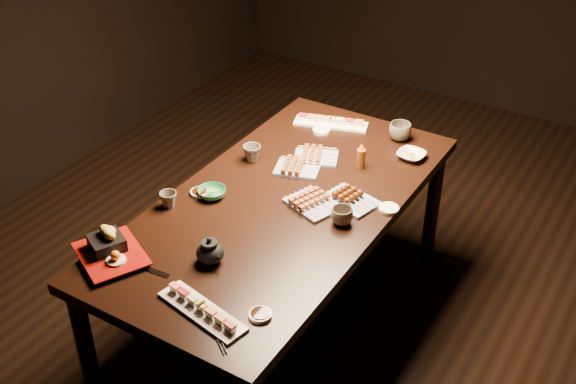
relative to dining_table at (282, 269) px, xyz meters
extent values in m
plane|color=black|center=(-0.02, 0.35, -0.38)|extent=(5.00, 5.00, 0.00)
cube|color=black|center=(0.00, 0.00, 0.00)|extent=(1.14, 1.91, 0.75)
imported|color=#2C8956|center=(-0.28, -0.13, 0.39)|extent=(0.15, 0.15, 0.04)
imported|color=beige|center=(0.33, 0.62, 0.39)|extent=(0.14, 0.14, 0.03)
imported|color=brown|center=(-0.39, -0.28, 0.41)|extent=(0.09, 0.09, 0.07)
imported|color=brown|center=(0.29, -0.01, 0.41)|extent=(0.12, 0.12, 0.07)
imported|color=brown|center=(-0.30, 0.22, 0.41)|extent=(0.10, 0.10, 0.08)
imported|color=brown|center=(0.21, 0.76, 0.42)|extent=(0.15, 0.15, 0.09)
cylinder|color=brown|center=(0.16, 0.43, 0.44)|extent=(0.06, 0.06, 0.12)
cylinder|color=white|center=(-0.33, -0.14, 0.38)|extent=(0.11, 0.11, 0.01)
cylinder|color=white|center=(0.42, 0.18, 0.38)|extent=(0.11, 0.11, 0.02)
cylinder|color=white|center=(0.31, -0.64, 0.38)|extent=(0.11, 0.11, 0.01)
cylinder|color=white|center=(-0.16, 0.62, 0.38)|extent=(0.10, 0.10, 0.02)
camera|label=1|loc=(1.35, -2.15, 2.11)|focal=45.00mm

